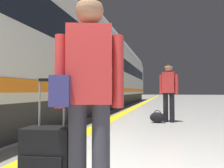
# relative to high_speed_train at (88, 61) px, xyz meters

# --- Properties ---
(safety_line_strip) EXTENTS (0.36, 80.00, 0.01)m
(safety_line_strip) POSITION_rel_high_speed_train_xyz_m (2.18, 0.63, -2.50)
(safety_line_strip) COLOR yellow
(safety_line_strip) RESTS_ON ground
(tactile_edge_band) EXTENTS (0.69, 80.00, 0.01)m
(tactile_edge_band) POSITION_rel_high_speed_train_xyz_m (1.81, 0.63, -2.50)
(tactile_edge_band) COLOR slate
(tactile_edge_band) RESTS_ON ground
(high_speed_train) EXTENTS (2.94, 27.95, 4.97)m
(high_speed_train) POSITION_rel_high_speed_train_xyz_m (0.00, 0.00, 0.00)
(high_speed_train) COLOR #38383D
(high_speed_train) RESTS_ON ground
(traveller_foreground) EXTENTS (0.53, 0.37, 1.63)m
(traveller_foreground) POSITION_rel_high_speed_train_xyz_m (3.33, -8.61, -1.56)
(traveller_foreground) COLOR #383842
(traveller_foreground) RESTS_ON ground
(rolling_suitcase_foreground) EXTENTS (0.41, 0.28, 1.01)m
(rolling_suitcase_foreground) POSITION_rel_high_speed_train_xyz_m (2.99, -8.58, -2.16)
(rolling_suitcase_foreground) COLOR black
(rolling_suitcase_foreground) RESTS_ON ground
(passenger_near) EXTENTS (0.53, 0.27, 1.73)m
(passenger_near) POSITION_rel_high_speed_train_xyz_m (3.97, -3.71, -1.50)
(passenger_near) COLOR black
(passenger_near) RESTS_ON ground
(duffel_bag_near) EXTENTS (0.44, 0.26, 0.36)m
(duffel_bag_near) POSITION_rel_high_speed_train_xyz_m (3.65, -3.90, -2.35)
(duffel_bag_near) COLOR black
(duffel_bag_near) RESTS_ON ground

